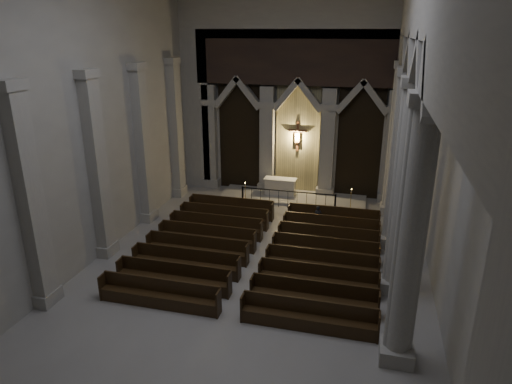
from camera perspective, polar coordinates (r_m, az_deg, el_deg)
room at (r=15.27m, az=-1.77°, el=12.63°), size 24.00×24.10×12.00m
sanctuary_wall at (r=26.58m, az=5.35°, el=13.40°), size 14.00×0.77×12.00m
right_arcade at (r=16.02m, az=19.43°, el=12.71°), size 1.00×24.00×12.00m
left_pilasters at (r=21.84m, az=-16.33°, el=4.10°), size 0.60×13.00×8.03m
sanctuary_step at (r=27.18m, az=4.60°, el=-0.64°), size 8.50×2.60×0.15m
altar at (r=27.28m, az=3.05°, el=0.74°), size 1.91×0.76×0.97m
altar_rail at (r=25.48m, az=4.00°, el=-0.54°), size 5.34×0.09×1.05m
candle_stand_left at (r=26.02m, az=-1.35°, el=-0.84°), size 0.23×0.23×1.34m
candle_stand_right at (r=25.67m, az=11.71°, el=-1.58°), size 0.22×0.22×1.29m
pews at (r=19.97m, az=0.62°, el=-7.56°), size 9.99×9.20×1.02m
worshipper at (r=23.23m, az=7.72°, el=-3.08°), size 0.42×0.29×1.12m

